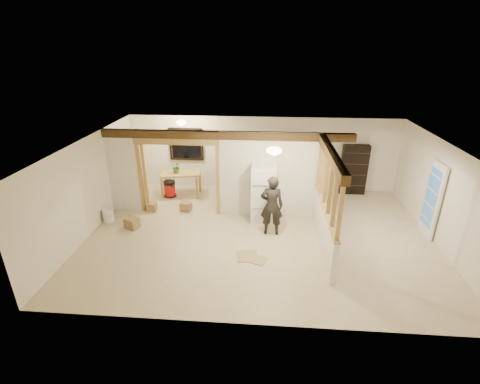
# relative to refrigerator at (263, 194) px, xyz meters

# --- Properties ---
(floor) EXTENTS (9.00, 6.50, 0.01)m
(floor) POSITION_rel_refrigerator_xyz_m (-0.08, -0.81, -0.83)
(floor) COLOR beige
(floor) RESTS_ON ground
(ceiling) EXTENTS (9.00, 6.50, 0.01)m
(ceiling) POSITION_rel_refrigerator_xyz_m (-0.08, -0.81, 1.68)
(ceiling) COLOR white
(wall_back) EXTENTS (9.00, 0.01, 2.50)m
(wall_back) POSITION_rel_refrigerator_xyz_m (-0.08, 2.44, 0.43)
(wall_back) COLOR silver
(wall_back) RESTS_ON floor
(wall_front) EXTENTS (9.00, 0.01, 2.50)m
(wall_front) POSITION_rel_refrigerator_xyz_m (-0.08, -4.06, 0.43)
(wall_front) COLOR silver
(wall_front) RESTS_ON floor
(wall_left) EXTENTS (0.01, 6.50, 2.50)m
(wall_left) POSITION_rel_refrigerator_xyz_m (-4.58, -0.81, 0.43)
(wall_left) COLOR silver
(wall_left) RESTS_ON floor
(wall_right) EXTENTS (0.01, 6.50, 2.50)m
(wall_right) POSITION_rel_refrigerator_xyz_m (4.42, -0.81, 0.43)
(wall_right) COLOR silver
(wall_right) RESTS_ON floor
(partition_left_stub) EXTENTS (0.90, 0.12, 2.50)m
(partition_left_stub) POSITION_rel_refrigerator_xyz_m (-4.13, 0.39, 0.43)
(partition_left_stub) COLOR white
(partition_left_stub) RESTS_ON floor
(partition_center) EXTENTS (2.80, 0.12, 2.50)m
(partition_center) POSITION_rel_refrigerator_xyz_m (0.12, 0.39, 0.43)
(partition_center) COLOR white
(partition_center) RESTS_ON floor
(doorway_frame) EXTENTS (2.46, 0.14, 2.20)m
(doorway_frame) POSITION_rel_refrigerator_xyz_m (-2.48, 0.39, 0.28)
(doorway_frame) COLOR tan
(doorway_frame) RESTS_ON floor
(header_beam_back) EXTENTS (7.00, 0.18, 0.22)m
(header_beam_back) POSITION_rel_refrigerator_xyz_m (-1.08, 0.39, 1.56)
(header_beam_back) COLOR #4B3319
(header_beam_back) RESTS_ON ceiling
(header_beam_right) EXTENTS (0.18, 3.30, 0.22)m
(header_beam_right) POSITION_rel_refrigerator_xyz_m (1.52, -1.21, 1.56)
(header_beam_right) COLOR #4B3319
(header_beam_right) RESTS_ON ceiling
(pony_wall) EXTENTS (0.12, 3.20, 1.00)m
(pony_wall) POSITION_rel_refrigerator_xyz_m (1.52, -1.21, -0.32)
(pony_wall) COLOR white
(pony_wall) RESTS_ON floor
(stud_partition) EXTENTS (0.14, 3.20, 1.32)m
(stud_partition) POSITION_rel_refrigerator_xyz_m (1.52, -1.21, 0.84)
(stud_partition) COLOR tan
(stud_partition) RESTS_ON pony_wall
(window_back) EXTENTS (1.12, 0.10, 1.10)m
(window_back) POSITION_rel_refrigerator_xyz_m (-2.68, 2.36, 0.73)
(window_back) COLOR black
(window_back) RESTS_ON wall_back
(french_door) EXTENTS (0.12, 0.86, 2.00)m
(french_door) POSITION_rel_refrigerator_xyz_m (4.34, -0.41, 0.18)
(french_door) COLOR white
(french_door) RESTS_ON floor
(ceiling_dome_main) EXTENTS (0.36, 0.36, 0.16)m
(ceiling_dome_main) POSITION_rel_refrigerator_xyz_m (0.22, -1.31, 1.66)
(ceiling_dome_main) COLOR #FFEABF
(ceiling_dome_main) RESTS_ON ceiling
(ceiling_dome_util) EXTENTS (0.32, 0.32, 0.14)m
(ceiling_dome_util) POSITION_rel_refrigerator_xyz_m (-2.58, 1.49, 1.66)
(ceiling_dome_util) COLOR #FFEABF
(ceiling_dome_util) RESTS_ON ceiling
(hanging_bulb) EXTENTS (0.07, 0.07, 0.07)m
(hanging_bulb) POSITION_rel_refrigerator_xyz_m (-2.08, 0.79, 1.36)
(hanging_bulb) COLOR #FFD88C
(hanging_bulb) RESTS_ON ceiling
(refrigerator) EXTENTS (0.68, 0.66, 1.65)m
(refrigerator) POSITION_rel_refrigerator_xyz_m (0.00, 0.00, 0.00)
(refrigerator) COLOR silver
(refrigerator) RESTS_ON floor
(woman) EXTENTS (0.60, 0.40, 1.64)m
(woman) POSITION_rel_refrigerator_xyz_m (0.23, -0.73, -0.00)
(woman) COLOR black
(woman) RESTS_ON floor
(work_table) EXTENTS (1.37, 0.87, 0.80)m
(work_table) POSITION_rel_refrigerator_xyz_m (-2.74, 1.59, -0.42)
(work_table) COLOR tan
(work_table) RESTS_ON floor
(potted_plant) EXTENTS (0.41, 0.38, 0.38)m
(potted_plant) POSITION_rel_refrigerator_xyz_m (-2.86, 1.59, 0.17)
(potted_plant) COLOR #316325
(potted_plant) RESTS_ON work_table
(shop_vac) EXTENTS (0.46, 0.46, 0.55)m
(shop_vac) POSITION_rel_refrigerator_xyz_m (-3.11, 1.46, -0.55)
(shop_vac) COLOR #B9120D
(shop_vac) RESTS_ON floor
(bookshelf) EXTENTS (0.84, 0.28, 1.68)m
(bookshelf) POSITION_rel_refrigerator_xyz_m (2.97, 2.23, 0.02)
(bookshelf) COLOR black
(bookshelf) RESTS_ON floor
(bucket) EXTENTS (0.37, 0.37, 0.38)m
(bucket) POSITION_rel_refrigerator_xyz_m (-4.40, -0.42, -0.64)
(bucket) COLOR white
(bucket) RESTS_ON floor
(box_util_a) EXTENTS (0.35, 0.31, 0.27)m
(box_util_a) POSITION_rel_refrigerator_xyz_m (-2.35, 0.45, -0.69)
(box_util_a) COLOR olive
(box_util_a) RESTS_ON floor
(box_util_b) EXTENTS (0.27, 0.27, 0.25)m
(box_util_b) POSITION_rel_refrigerator_xyz_m (-3.38, 0.38, -0.70)
(box_util_b) COLOR olive
(box_util_b) RESTS_ON floor
(box_front) EXTENTS (0.44, 0.40, 0.29)m
(box_front) POSITION_rel_refrigerator_xyz_m (-3.59, -0.73, -0.68)
(box_front) COLOR olive
(box_front) RESTS_ON floor
(floor_panel_near) EXTENTS (0.57, 0.57, 0.02)m
(floor_panel_near) POSITION_rel_refrigerator_xyz_m (-0.33, -1.88, -0.81)
(floor_panel_near) COLOR tan
(floor_panel_near) RESTS_ON floor
(floor_panel_far) EXTENTS (0.59, 0.54, 0.02)m
(floor_panel_far) POSITION_rel_refrigerator_xyz_m (-0.11, -2.00, -0.82)
(floor_panel_far) COLOR tan
(floor_panel_far) RESTS_ON floor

